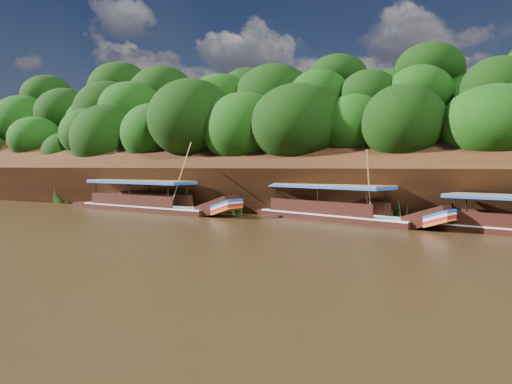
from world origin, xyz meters
TOP-DOWN VIEW (x-y plane):
  - ground at (0.00, 0.00)m, footprint 160.00×160.00m
  - riverbank at (-0.01, 22.73)m, footprint 120.00×30.06m
  - boat_1 at (2.46, 8.23)m, footprint 15.02×6.28m
  - boat_2 at (-14.28, 7.36)m, footprint 17.09×4.08m
  - reeds at (-3.17, 9.51)m, footprint 50.74×2.39m

SIDE VIEW (x-z plane):
  - ground at x=0.00m, z-range 0.00..0.00m
  - boat_1 at x=2.46m, z-range -2.15..3.32m
  - boat_2 at x=-14.28m, z-range -2.57..3.78m
  - reeds at x=-3.17m, z-range -0.15..1.89m
  - riverbank at x=-0.01m, z-range -7.81..11.59m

